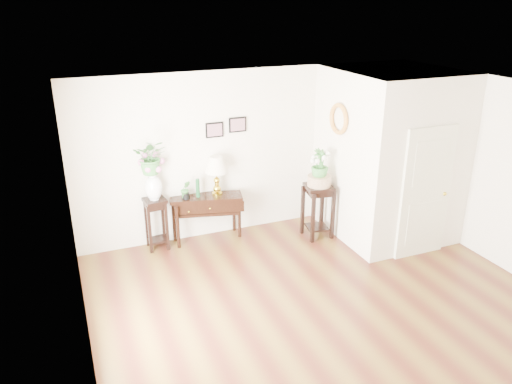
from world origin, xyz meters
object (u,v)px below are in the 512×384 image
table_lamp (217,174)px  plant_stand_a (156,224)px  console_table (207,217)px  plant_stand_b (318,211)px

table_lamp → plant_stand_a: (-1.05, 0.00, -0.71)m
plant_stand_a → console_table: bearing=0.0°
console_table → table_lamp: 0.77m
table_lamp → plant_stand_a: bearing=180.0°
plant_stand_a → plant_stand_b: 2.70m
console_table → table_lamp: (0.19, 0.00, 0.75)m
console_table → plant_stand_a: 0.85m
console_table → plant_stand_b: bearing=-4.7°
table_lamp → plant_stand_b: (1.59, -0.60, -0.68)m
console_table → table_lamp: size_ratio=1.78×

